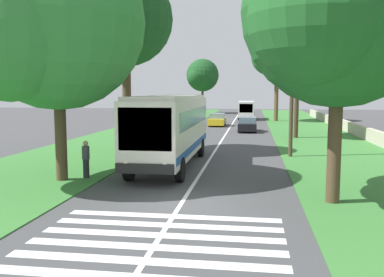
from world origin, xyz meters
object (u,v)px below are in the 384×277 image
at_px(trailing_car_1, 217,120).
at_px(roadside_tree_left_1, 202,76).
at_px(trailing_car_0, 247,125).
at_px(roadside_tree_right_2, 333,17).
at_px(trailing_minibus_0, 246,108).
at_px(roadside_tree_right_1, 275,55).
at_px(roadside_tree_right_0, 297,39).
at_px(utility_pole, 292,84).
at_px(coach_bus, 171,126).
at_px(roadside_tree_left_0, 124,21).
at_px(pedestrian, 86,159).
at_px(roadside_tree_left_2, 50,27).

distance_m(trailing_car_1, roadside_tree_left_1, 27.48).
height_order(trailing_car_0, roadside_tree_right_2, roadside_tree_right_2).
bearing_deg(roadside_tree_right_2, trailing_minibus_0, 4.69).
bearing_deg(roadside_tree_right_2, roadside_tree_right_1, -0.07).
distance_m(roadside_tree_right_0, utility_pole, 11.40).
distance_m(coach_bus, trailing_minibus_0, 37.86).
bearing_deg(coach_bus, roadside_tree_right_0, -27.85).
height_order(roadside_tree_left_0, pedestrian, roadside_tree_left_0).
height_order(trailing_car_0, roadside_tree_left_2, roadside_tree_left_2).
height_order(trailing_minibus_0, roadside_tree_left_1, roadside_tree_left_1).
xyz_separation_m(roadside_tree_right_1, pedestrian, (-38.47, 10.23, -7.67)).
height_order(roadside_tree_left_1, roadside_tree_left_2, roadside_tree_left_2).
bearing_deg(pedestrian, utility_pole, -51.34).
bearing_deg(pedestrian, trailing_car_0, -16.40).
relative_size(trailing_car_0, roadside_tree_right_2, 0.43).
xyz_separation_m(roadside_tree_right_1, utility_pole, (-30.67, 0.48, -4.18)).
bearing_deg(roadside_tree_right_1, trailing_car_1, 141.27).
height_order(coach_bus, roadside_tree_right_2, roadside_tree_right_2).
xyz_separation_m(roadside_tree_right_0, roadside_tree_right_1, (20.01, 0.74, 0.34)).
relative_size(trailing_car_0, roadside_tree_right_1, 0.36).
distance_m(roadside_tree_left_2, roadside_tree_right_1, 40.82).
relative_size(trailing_car_1, roadside_tree_right_0, 0.38).
distance_m(roadside_tree_right_0, roadside_tree_right_1, 20.02).
xyz_separation_m(trailing_car_1, roadside_tree_right_2, (-32.62, -6.72, 5.85)).
bearing_deg(trailing_car_1, roadside_tree_left_1, 10.57).
height_order(roadside_tree_right_0, roadside_tree_right_1, roadside_tree_right_1).
bearing_deg(trailing_car_0, roadside_tree_right_1, -12.44).
height_order(roadside_tree_right_2, utility_pole, roadside_tree_right_2).
bearing_deg(trailing_car_0, coach_bus, 169.32).
relative_size(trailing_car_0, trailing_minibus_0, 0.72).
bearing_deg(trailing_car_0, utility_pole, -170.00).
bearing_deg(trailing_car_0, roadside_tree_left_1, 14.41).
xyz_separation_m(roadside_tree_right_1, roadside_tree_right_2, (-41.06, 0.05, -2.07)).
relative_size(trailing_car_1, roadside_tree_left_1, 0.45).
height_order(roadside_tree_left_2, roadside_tree_right_2, roadside_tree_left_2).
xyz_separation_m(trailing_car_0, roadside_tree_right_1, (14.83, -3.27, 7.91)).
xyz_separation_m(roadside_tree_right_0, roadside_tree_right_2, (-21.06, 0.80, -1.73)).
bearing_deg(trailing_car_0, trailing_car_1, 28.71).
distance_m(trailing_car_1, roadside_tree_right_2, 33.82).
height_order(trailing_car_0, roadside_tree_right_1, roadside_tree_right_1).
relative_size(coach_bus, trailing_car_1, 2.60).
distance_m(trailing_car_0, pedestrian, 24.65).
distance_m(trailing_minibus_0, roadside_tree_right_1, 8.49).
xyz_separation_m(roadside_tree_right_0, utility_pole, (-10.66, 1.22, -3.84)).
height_order(roadside_tree_left_1, roadside_tree_right_2, roadside_tree_right_2).
distance_m(roadside_tree_right_0, roadside_tree_right_2, 21.14).
bearing_deg(pedestrian, roadside_tree_right_2, -104.28).
height_order(trailing_car_0, utility_pole, utility_pole).
bearing_deg(roadside_tree_right_2, coach_bus, 47.54).
bearing_deg(roadside_tree_right_0, utility_pole, 173.47).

